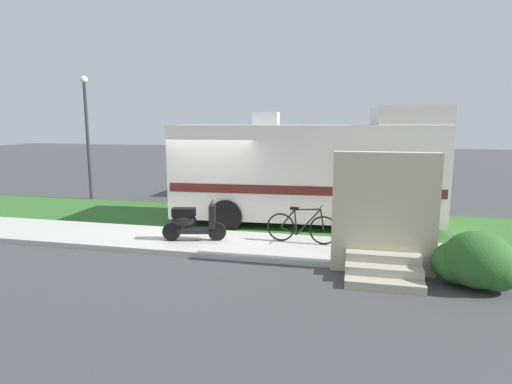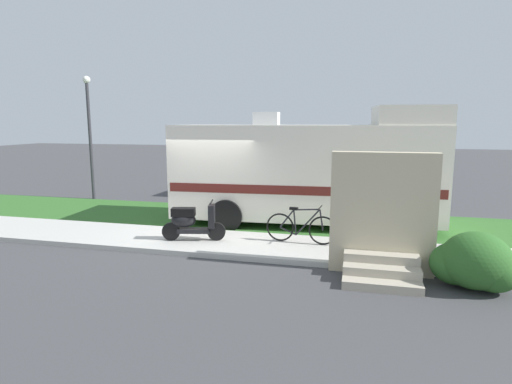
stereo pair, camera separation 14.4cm
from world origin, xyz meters
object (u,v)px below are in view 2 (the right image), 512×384
(motorhome_rv, at_px, (309,170))
(street_lamp_post, at_px, (89,126))
(bicycle, at_px, (301,227))
(bottle_green, at_px, (359,250))
(scooter, at_px, (191,222))
(pickup_truck_near, at_px, (266,174))

(motorhome_rv, relative_size, street_lamp_post, 1.61)
(bicycle, bearing_deg, bottle_green, -24.33)
(bicycle, height_order, street_lamp_post, street_lamp_post)
(scooter, xyz_separation_m, bicycle, (2.62, 0.41, -0.08))
(scooter, height_order, bottle_green, scooter)
(street_lamp_post, bearing_deg, motorhome_rv, -14.69)
(bicycle, xyz_separation_m, bottle_green, (1.34, -0.61, -0.29))
(scooter, height_order, street_lamp_post, street_lamp_post)
(bicycle, relative_size, street_lamp_post, 0.37)
(motorhome_rv, bearing_deg, street_lamp_post, 165.31)
(street_lamp_post, bearing_deg, scooter, -38.81)
(pickup_truck_near, bearing_deg, street_lamp_post, -162.43)
(bicycle, distance_m, bottle_green, 1.50)
(scooter, height_order, pickup_truck_near, pickup_truck_near)
(motorhome_rv, distance_m, scooter, 3.79)
(motorhome_rv, bearing_deg, bicycle, -87.14)
(motorhome_rv, height_order, bottle_green, motorhome_rv)
(motorhome_rv, distance_m, bottle_green, 3.48)
(bottle_green, bearing_deg, pickup_truck_near, 117.06)
(bicycle, distance_m, pickup_truck_near, 6.93)
(motorhome_rv, xyz_separation_m, bicycle, (0.11, -2.24, -1.10))
(pickup_truck_near, xyz_separation_m, street_lamp_post, (-6.41, -2.03, 1.87))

